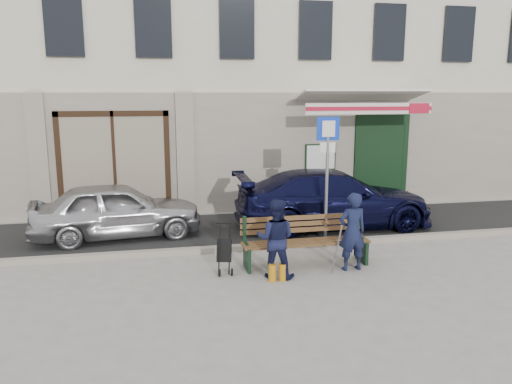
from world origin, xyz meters
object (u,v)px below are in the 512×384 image
object	(u,v)px
car_silver	(117,210)
bench	(303,242)
car_navy	(333,199)
woman	(276,239)
man	(352,232)
parking_sign	(327,159)
stroller	(224,252)

from	to	relation	value
car_silver	bench	size ratio (longest dim) A/B	1.54
car_navy	woman	world-z (taller)	woman
man	bench	bearing A→B (deg)	-30.16
man	woman	world-z (taller)	man
bench	car_silver	bearing A→B (deg)	143.47
car_navy	parking_sign	xyz separation A→B (m)	(-0.55, -1.03, 1.12)
woman	stroller	size ratio (longest dim) A/B	1.56
woman	car_navy	bearing A→B (deg)	-104.49
parking_sign	man	xyz separation A→B (m)	(-0.17, -1.91, -1.09)
car_silver	man	xyz separation A→B (m)	(4.33, -3.02, 0.09)
stroller	car_navy	bearing A→B (deg)	55.80
car_navy	bench	distance (m)	2.96
parking_sign	car_navy	bearing A→B (deg)	62.88
parking_sign	man	distance (m)	2.20
bench	stroller	xyz separation A→B (m)	(-1.50, -0.09, -0.06)
parking_sign	bench	size ratio (longest dim) A/B	1.12
man	car_silver	bearing A→B (deg)	-38.53
car_navy	bench	world-z (taller)	car_navy
car_silver	man	distance (m)	5.28
car_silver	car_navy	bearing A→B (deg)	-98.14
car_silver	stroller	xyz separation A→B (m)	(2.03, -2.71, -0.23)
woman	stroller	xyz separation A→B (m)	(-0.85, 0.39, -0.30)
parking_sign	bench	xyz separation A→B (m)	(-0.96, -1.51, -1.35)
parking_sign	bench	distance (m)	2.24
car_navy	man	xyz separation A→B (m)	(-0.72, -2.93, 0.03)
bench	car_navy	bearing A→B (deg)	59.19
parking_sign	woman	bearing A→B (deg)	-128.17
car_silver	parking_sign	size ratio (longest dim) A/B	1.37
bench	stroller	bearing A→B (deg)	-176.48
bench	stroller	world-z (taller)	bench
car_silver	woman	bearing A→B (deg)	-144.30
parking_sign	man	bearing A→B (deg)	-94.11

